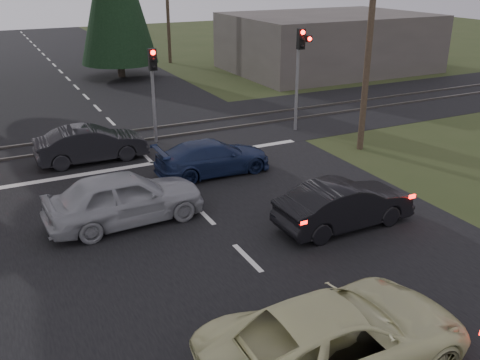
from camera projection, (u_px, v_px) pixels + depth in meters
ground at (248, 258)px, 14.36m from camera, size 120.00×120.00×0.00m
road at (140, 150)px, 22.65m from camera, size 14.00×100.00×0.01m
rail_corridor at (127, 138)px, 24.30m from camera, size 120.00×8.00×0.01m
stop_line at (153, 163)px, 21.15m from camera, size 13.00×0.35×0.00m
rail_near at (132, 141)px, 23.62m from camera, size 120.00×0.12×0.10m
rail_far at (122, 132)px, 24.95m from camera, size 120.00×0.12×0.10m
traffic_signal_right at (300, 60)px, 24.09m from camera, size 0.68×0.48×4.70m
traffic_signal_center at (153, 79)px, 22.57m from camera, size 0.32×0.48×4.10m
utility_pole_near at (370, 35)px, 21.07m from camera, size 1.80×0.26×9.00m
utility_pole_mid at (167, 1)px, 40.98m from camera, size 1.80×0.26×9.00m
building_right at (328, 42)px, 39.30m from camera, size 14.00×10.00×4.00m
cream_coupe at (338, 337)px, 10.15m from camera, size 5.43×2.55×1.50m
dark_hatchback at (344, 205)px, 15.86m from camera, size 4.31×1.58×1.41m
silver_car at (125, 198)px, 16.07m from camera, size 4.85×2.15×1.62m
blue_sedan at (213, 157)px, 19.94m from camera, size 4.40×1.82×1.27m
dark_car_far at (91, 144)px, 21.17m from camera, size 4.31×1.52×1.42m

